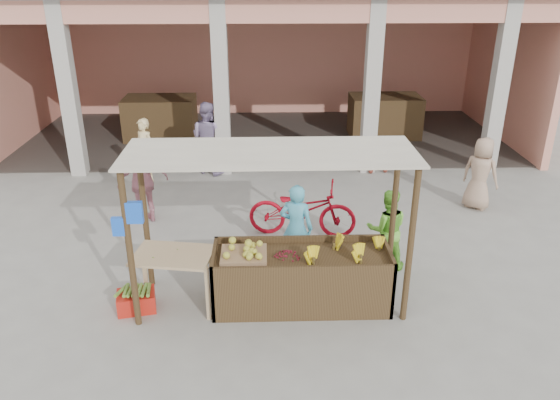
{
  "coord_description": "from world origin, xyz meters",
  "views": [
    {
      "loc": [
        -0.03,
        -6.94,
        4.75
      ],
      "look_at": [
        0.22,
        1.2,
        1.18
      ],
      "focal_mm": 35.0,
      "sensor_mm": 36.0,
      "label": 1
    }
  ],
  "objects_px": {
    "red_crate": "(136,301)",
    "vendor_blue": "(296,225)",
    "side_table": "(173,263)",
    "motorcycle": "(302,209)",
    "vendor_green": "(387,227)",
    "fruit_stall": "(301,280)"
  },
  "relations": [
    {
      "from": "fruit_stall",
      "to": "side_table",
      "type": "distance_m",
      "value": 1.89
    },
    {
      "from": "red_crate",
      "to": "vendor_blue",
      "type": "xyz_separation_m",
      "value": [
        2.42,
        1.1,
        0.67
      ]
    },
    {
      "from": "fruit_stall",
      "to": "red_crate",
      "type": "xyz_separation_m",
      "value": [
        -2.44,
        -0.1,
        -0.26
      ]
    },
    {
      "from": "fruit_stall",
      "to": "motorcycle",
      "type": "bearing_deg",
      "value": 85.74
    },
    {
      "from": "red_crate",
      "to": "vendor_green",
      "type": "bearing_deg",
      "value": 4.59
    },
    {
      "from": "fruit_stall",
      "to": "vendor_green",
      "type": "xyz_separation_m",
      "value": [
        1.48,
        1.04,
        0.33
      ]
    },
    {
      "from": "vendor_blue",
      "to": "vendor_green",
      "type": "distance_m",
      "value": 1.5
    },
    {
      "from": "fruit_stall",
      "to": "side_table",
      "type": "xyz_separation_m",
      "value": [
        -1.86,
        -0.05,
        0.36
      ]
    },
    {
      "from": "fruit_stall",
      "to": "red_crate",
      "type": "height_order",
      "value": "fruit_stall"
    },
    {
      "from": "vendor_green",
      "to": "motorcycle",
      "type": "xyz_separation_m",
      "value": [
        -1.31,
        1.18,
        -0.19
      ]
    },
    {
      "from": "red_crate",
      "to": "motorcycle",
      "type": "distance_m",
      "value": 3.52
    },
    {
      "from": "vendor_green",
      "to": "vendor_blue",
      "type": "bearing_deg",
      "value": 6.23
    },
    {
      "from": "fruit_stall",
      "to": "motorcycle",
      "type": "height_order",
      "value": "motorcycle"
    },
    {
      "from": "red_crate",
      "to": "vendor_blue",
      "type": "distance_m",
      "value": 2.74
    },
    {
      "from": "side_table",
      "to": "red_crate",
      "type": "relative_size",
      "value": 2.22
    },
    {
      "from": "fruit_stall",
      "to": "red_crate",
      "type": "bearing_deg",
      "value": -177.67
    },
    {
      "from": "side_table",
      "to": "red_crate",
      "type": "height_order",
      "value": "side_table"
    },
    {
      "from": "red_crate",
      "to": "vendor_blue",
      "type": "height_order",
      "value": "vendor_blue"
    },
    {
      "from": "red_crate",
      "to": "vendor_blue",
      "type": "bearing_deg",
      "value": 12.79
    },
    {
      "from": "fruit_stall",
      "to": "vendor_blue",
      "type": "relative_size",
      "value": 1.6
    },
    {
      "from": "vendor_blue",
      "to": "motorcycle",
      "type": "bearing_deg",
      "value": -82.83
    },
    {
      "from": "side_table",
      "to": "vendor_blue",
      "type": "height_order",
      "value": "vendor_blue"
    }
  ]
}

